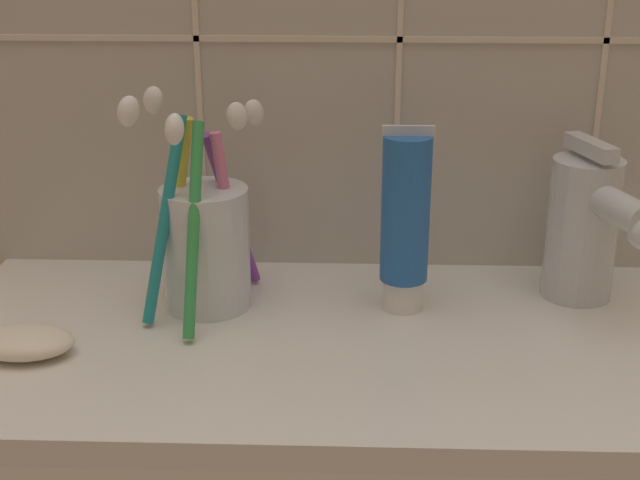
# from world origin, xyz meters

# --- Properties ---
(sink_counter) EXTENTS (0.68, 0.30, 0.02)m
(sink_counter) POSITION_xyz_m (0.00, 0.00, 0.01)
(sink_counter) COLOR silver
(sink_counter) RESTS_ON ground
(toothbrush_cup) EXTENTS (0.10, 0.15, 0.18)m
(toothbrush_cup) POSITION_xyz_m (-0.14, 0.05, 0.08)
(toothbrush_cup) COLOR silver
(toothbrush_cup) RESTS_ON sink_counter
(toothpaste_tube) EXTENTS (0.04, 0.04, 0.15)m
(toothpaste_tube) POSITION_xyz_m (0.02, 0.05, 0.10)
(toothpaste_tube) COLOR white
(toothpaste_tube) RESTS_ON sink_counter
(sink_faucet) EXTENTS (0.07, 0.12, 0.13)m
(sink_faucet) POSITION_xyz_m (0.17, 0.08, 0.09)
(sink_faucet) COLOR silver
(sink_faucet) RESTS_ON sink_counter
(soap_bar) EXTENTS (0.07, 0.05, 0.02)m
(soap_bar) POSITION_xyz_m (-0.26, -0.04, 0.03)
(soap_bar) COLOR silver
(soap_bar) RESTS_ON sink_counter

